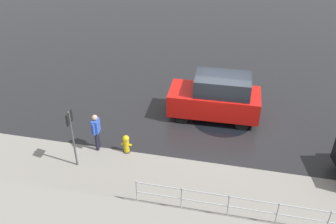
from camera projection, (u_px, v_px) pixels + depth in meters
ground_plane at (218, 125)px, 16.21m from camera, size 60.00×60.00×0.00m
kerb_strip at (206, 194)px, 12.77m from camera, size 24.00×3.20×0.04m
moving_hatchback at (216, 97)px, 16.15m from camera, size 3.94×1.80×2.06m
fire_hydrant at (126, 144)px, 14.43m from camera, size 0.42×0.31×0.80m
pedestrian at (96, 130)px, 14.29m from camera, size 0.26×0.57×1.62m
metal_railing at (253, 207)px, 11.37m from camera, size 7.39×0.04×1.05m
sign_post at (72, 131)px, 13.14m from camera, size 0.07×0.44×2.40m
puddle_patch at (222, 119)px, 16.55m from camera, size 2.68×2.68×0.01m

